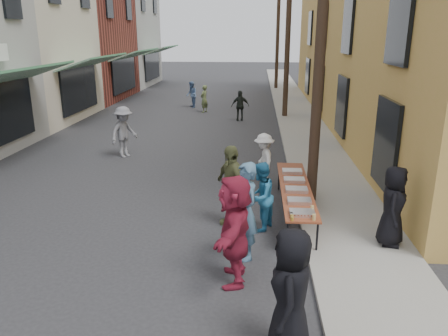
# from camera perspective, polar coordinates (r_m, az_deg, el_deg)

# --- Properties ---
(ground) EXTENTS (120.00, 120.00, 0.00)m
(ground) POSITION_cam_1_polar(r_m,az_deg,el_deg) (9.25, -14.39, -10.56)
(ground) COLOR #28282B
(ground) RESTS_ON ground
(sidewalk) EXTENTS (2.20, 60.00, 0.10)m
(sidewalk) POSITION_cam_1_polar(r_m,az_deg,el_deg) (23.19, 9.64, 6.63)
(sidewalk) COLOR gray
(sidewalk) RESTS_ON ground
(storefront_row) EXTENTS (8.00, 37.00, 9.00)m
(storefront_row) POSITION_cam_1_polar(r_m,az_deg,el_deg) (26.06, -26.21, 15.34)
(storefront_row) COLOR maroon
(storefront_row) RESTS_ON ground
(building_ochre) EXTENTS (10.00, 28.00, 10.00)m
(building_ochre) POSITION_cam_1_polar(r_m,az_deg,el_deg) (23.24, 26.43, 17.46)
(building_ochre) COLOR gold
(building_ochre) RESTS_ON ground
(utility_pole_near) EXTENTS (0.26, 0.26, 9.00)m
(utility_pole_near) POSITION_cam_1_polar(r_m,az_deg,el_deg) (10.81, 12.69, 18.29)
(utility_pole_near) COLOR #2D2116
(utility_pole_near) RESTS_ON ground
(utility_pole_mid) EXTENTS (0.26, 0.26, 9.00)m
(utility_pole_mid) POSITION_cam_1_polar(r_m,az_deg,el_deg) (22.76, 8.39, 17.76)
(utility_pole_mid) COLOR #2D2116
(utility_pole_mid) RESTS_ON ground
(utility_pole_far) EXTENTS (0.26, 0.26, 9.00)m
(utility_pole_far) POSITION_cam_1_polar(r_m,az_deg,el_deg) (34.74, 7.05, 17.58)
(utility_pole_far) COLOR #2D2116
(utility_pole_far) RESTS_ON ground
(serving_table) EXTENTS (0.70, 4.00, 0.75)m
(serving_table) POSITION_cam_1_polar(r_m,az_deg,el_deg) (10.45, 9.31, -2.66)
(serving_table) COLOR brown
(serving_table) RESTS_ON ground
(catering_tray_sausage) EXTENTS (0.50, 0.33, 0.08)m
(catering_tray_sausage) POSITION_cam_1_polar(r_m,az_deg,el_deg) (8.89, 10.18, -5.80)
(catering_tray_sausage) COLOR maroon
(catering_tray_sausage) RESTS_ON serving_table
(catering_tray_foil_b) EXTENTS (0.50, 0.33, 0.08)m
(catering_tray_foil_b) POSITION_cam_1_polar(r_m,az_deg,el_deg) (9.49, 9.81, -4.27)
(catering_tray_foil_b) COLOR #B2B2B7
(catering_tray_foil_b) RESTS_ON serving_table
(catering_tray_buns) EXTENTS (0.50, 0.33, 0.08)m
(catering_tray_buns) POSITION_cam_1_polar(r_m,az_deg,el_deg) (10.14, 9.46, -2.82)
(catering_tray_buns) COLOR tan
(catering_tray_buns) RESTS_ON serving_table
(catering_tray_foil_d) EXTENTS (0.50, 0.33, 0.08)m
(catering_tray_foil_d) POSITION_cam_1_polar(r_m,az_deg,el_deg) (10.80, 9.16, -1.55)
(catering_tray_foil_d) COLOR #B2B2B7
(catering_tray_foil_d) RESTS_ON serving_table
(catering_tray_buns_end) EXTENTS (0.50, 0.33, 0.08)m
(catering_tray_buns_end) POSITION_cam_1_polar(r_m,az_deg,el_deg) (11.46, 8.89, -0.43)
(catering_tray_buns_end) COLOR tan
(catering_tray_buns_end) RESTS_ON serving_table
(condiment_jar_a) EXTENTS (0.07, 0.07, 0.08)m
(condiment_jar_a) POSITION_cam_1_polar(r_m,az_deg,el_deg) (8.59, 8.90, -6.57)
(condiment_jar_a) COLOR #A57F26
(condiment_jar_a) RESTS_ON serving_table
(condiment_jar_b) EXTENTS (0.07, 0.07, 0.08)m
(condiment_jar_b) POSITION_cam_1_polar(r_m,az_deg,el_deg) (8.68, 8.85, -6.30)
(condiment_jar_b) COLOR #A57F26
(condiment_jar_b) RESTS_ON serving_table
(condiment_jar_c) EXTENTS (0.07, 0.07, 0.08)m
(condiment_jar_c) POSITION_cam_1_polar(r_m,az_deg,el_deg) (8.78, 8.80, -6.04)
(condiment_jar_c) COLOR #A57F26
(condiment_jar_c) RESTS_ON serving_table
(cup_stack) EXTENTS (0.08, 0.08, 0.12)m
(cup_stack) POSITION_cam_1_polar(r_m,az_deg,el_deg) (8.68, 11.66, -6.34)
(cup_stack) COLOR tan
(cup_stack) RESTS_ON serving_table
(guest_front_a) EXTENTS (0.70, 0.97, 1.85)m
(guest_front_a) POSITION_cam_1_polar(r_m,az_deg,el_deg) (6.08, 8.72, -15.91)
(guest_front_a) COLOR black
(guest_front_a) RESTS_ON ground
(guest_front_b) EXTENTS (0.73, 0.84, 1.94)m
(guest_front_b) POSITION_cam_1_polar(r_m,az_deg,el_deg) (8.38, 2.80, -5.67)
(guest_front_b) COLOR #456985
(guest_front_b) RESTS_ON ground
(guest_front_c) EXTENTS (0.84, 0.93, 1.56)m
(guest_front_c) POSITION_cam_1_polar(r_m,az_deg,el_deg) (9.64, 4.77, -3.76)
(guest_front_c) COLOR teal
(guest_front_c) RESTS_ON ground
(guest_front_d) EXTENTS (0.73, 1.08, 1.55)m
(guest_front_d) POSITION_cam_1_polar(r_m,az_deg,el_deg) (12.40, 5.22, 1.00)
(guest_front_d) COLOR white
(guest_front_d) RESTS_ON ground
(guest_front_e) EXTENTS (1.00, 1.17, 1.89)m
(guest_front_e) POSITION_cam_1_polar(r_m,az_deg,el_deg) (9.77, 0.92, -2.39)
(guest_front_e) COLOR brown
(guest_front_e) RESTS_ON ground
(guest_queue_back) EXTENTS (0.59, 1.83, 1.98)m
(guest_queue_back) POSITION_cam_1_polar(r_m,az_deg,el_deg) (7.59, 1.38, -8.04)
(guest_queue_back) COLOR maroon
(guest_queue_back) RESTS_ON ground
(server) EXTENTS (0.76, 0.93, 1.65)m
(server) POSITION_cam_1_polar(r_m,az_deg,el_deg) (9.36, 21.19, -4.65)
(server) COLOR black
(server) RESTS_ON sidewalk
(passerby_left) EXTENTS (1.14, 1.34, 1.80)m
(passerby_left) POSITION_cam_1_polar(r_m,az_deg,el_deg) (15.75, -12.94, 4.60)
(passerby_left) COLOR slate
(passerby_left) RESTS_ON ground
(passerby_mid) EXTENTS (0.93, 0.48, 1.51)m
(passerby_mid) POSITION_cam_1_polar(r_m,az_deg,el_deg) (21.93, 2.14, 8.12)
(passerby_mid) COLOR black
(passerby_mid) RESTS_ON ground
(passerby_right) EXTENTS (0.56, 0.65, 1.50)m
(passerby_right) POSITION_cam_1_polar(r_m,az_deg,el_deg) (24.31, -2.61, 9.01)
(passerby_right) COLOR #56643A
(passerby_right) RESTS_ON ground
(passerby_far) EXTENTS (0.79, 0.89, 1.52)m
(passerby_far) POSITION_cam_1_polar(r_m,az_deg,el_deg) (26.00, -4.25, 9.54)
(passerby_far) COLOR #5372A2
(passerby_far) RESTS_ON ground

